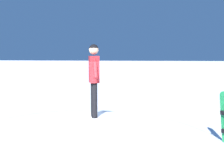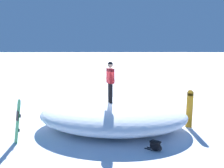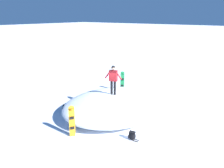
# 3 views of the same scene
# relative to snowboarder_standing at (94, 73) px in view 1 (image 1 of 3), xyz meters

# --- Properties ---
(snow_mound) EXTENTS (6.74, 7.53, 1.15)m
(snow_mound) POSITION_rel_snowboarder_standing_xyz_m (-0.21, 0.10, -1.64)
(snow_mound) COLOR white
(snow_mound) RESTS_ON ground
(snowboarder_standing) EXTENTS (1.03, 0.40, 1.76)m
(snowboarder_standing) POSITION_rel_snowboarder_standing_xyz_m (0.00, 0.00, 0.00)
(snowboarder_standing) COLOR black
(snowboarder_standing) RESTS_ON snow_mound
(backpack_near) EXTENTS (0.55, 0.60, 0.34)m
(backpack_near) POSITION_rel_snowboarder_standing_xyz_m (2.55, 1.55, -2.03)
(backpack_near) COLOR black
(backpack_near) RESTS_ON ground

